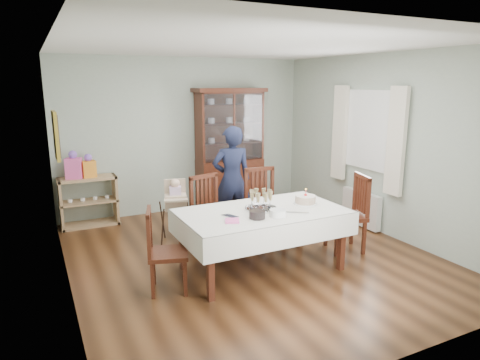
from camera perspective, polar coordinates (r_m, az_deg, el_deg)
floor at (r=5.82m, az=1.39°, el=-10.06°), size 5.00×5.00×0.00m
room_shell at (r=5.86m, az=-0.94°, el=7.35°), size 5.00×5.00×5.00m
dining_table at (r=5.29m, az=2.94°, el=-7.97°), size 2.01×1.16×0.76m
china_cabinet at (r=7.80m, az=-1.37°, el=4.41°), size 1.30×0.48×2.18m
sideboard at (r=7.31m, az=-19.52°, el=-2.71°), size 0.90×0.38×0.80m
picture_frame at (r=5.59m, az=-23.36°, el=5.48°), size 0.04×0.48×0.58m
window at (r=6.94m, az=16.83°, el=6.38°), size 0.04×1.02×1.22m
curtain_left at (r=6.47m, az=20.11°, el=4.83°), size 0.07×0.30×1.55m
curtain_right at (r=7.38m, az=13.16°, el=6.16°), size 0.07×0.30×1.55m
radiator at (r=7.14m, az=15.83°, el=-3.64°), size 0.10×0.80×0.55m
chair_far_left at (r=5.83m, az=-3.64°, el=-6.75°), size 0.57×0.57×1.05m
chair_far_right at (r=6.17m, az=3.30°, el=-5.55°), size 0.52×0.52×1.07m
chair_end_left at (r=4.88m, az=-9.71°, el=-11.32°), size 0.53×0.53×0.94m
chair_end_right at (r=6.09m, az=13.99°, el=-6.23°), size 0.58×0.58×1.05m
woman at (r=6.49m, az=-1.11°, el=0.01°), size 0.67×0.50×1.65m
high_chair at (r=6.28m, az=-8.51°, el=-4.92°), size 0.51×0.51×0.94m
champagne_tray at (r=5.20m, az=2.81°, el=-3.14°), size 0.39×0.39×0.24m
birthday_cake at (r=5.48m, az=8.72°, el=-2.64°), size 0.30×0.30×0.21m
plate_stack_dark at (r=4.86m, az=2.30°, el=-4.63°), size 0.25×0.25×0.09m
plate_stack_white at (r=4.95m, az=5.05°, el=-4.41°), size 0.21×0.21×0.08m
napkin_stack at (r=4.76m, az=-1.05°, el=-5.45°), size 0.20×0.20×0.02m
cutlery at (r=4.92m, az=-1.79°, el=-4.87°), size 0.18×0.21×0.01m
cake_knife at (r=5.11m, az=7.48°, el=-4.30°), size 0.28×0.19×0.01m
gift_bag_pink at (r=7.14m, az=-21.30°, el=1.72°), size 0.28×0.22×0.44m
gift_bag_orange at (r=7.17m, az=-19.52°, el=1.66°), size 0.22×0.17×0.38m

